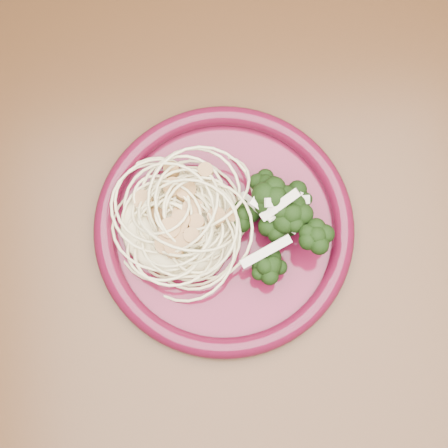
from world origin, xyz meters
TOP-DOWN VIEW (x-y plane):
  - dining_table at (0.00, 0.00)m, footprint 1.20×0.80m
  - dinner_plate at (-0.08, 0.07)m, footprint 0.31×0.31m
  - spaghetti_pile at (-0.12, 0.08)m, footprint 0.14×0.13m
  - scallop_cluster at (-0.12, 0.08)m, footprint 0.13×0.13m
  - broccoli_pile at (-0.03, 0.06)m, footprint 0.10×0.14m
  - onion_garnish at (-0.03, 0.06)m, footprint 0.07×0.09m

SIDE VIEW (x-z plane):
  - dining_table at x=0.00m, z-range 0.28..1.03m
  - dinner_plate at x=-0.08m, z-range 0.75..0.77m
  - spaghetti_pile at x=-0.12m, z-range 0.76..0.78m
  - broccoli_pile at x=-0.03m, z-range 0.76..0.80m
  - scallop_cluster at x=-0.12m, z-range 0.78..0.82m
  - onion_garnish at x=-0.03m, z-range 0.78..0.83m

